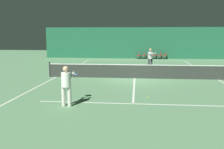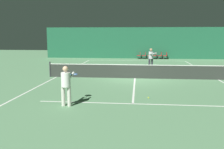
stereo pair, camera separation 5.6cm
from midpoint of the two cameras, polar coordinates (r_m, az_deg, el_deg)
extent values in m
plane|color=#56845B|center=(17.07, 5.34, -0.87)|extent=(60.00, 60.00, 0.00)
cube|color=#1E5B3D|center=(31.40, 5.71, 7.18)|extent=(23.00, 0.12, 3.86)
cube|color=silver|center=(28.86, 5.62, 3.18)|extent=(11.00, 0.10, 0.00)
cube|color=silver|center=(23.40, 5.53, 1.82)|extent=(8.25, 0.10, 0.00)
cube|color=silver|center=(10.82, 4.93, -6.68)|extent=(8.25, 0.10, 0.00)
cube|color=silver|center=(17.98, -12.47, -0.53)|extent=(0.10, 23.80, 0.00)
cube|color=silver|center=(17.88, 23.25, -1.11)|extent=(0.10, 23.80, 0.00)
cube|color=silver|center=(17.07, 5.34, -0.86)|extent=(0.10, 12.80, 0.00)
cube|color=#2D332D|center=(16.99, 5.36, 0.71)|extent=(11.90, 0.02, 0.95)
cube|color=white|center=(16.93, 5.39, 2.21)|extent=(11.90, 0.02, 0.05)
cylinder|color=#333338|center=(18.05, -13.88, 1.16)|extent=(0.10, 0.10, 1.07)
cylinder|color=beige|center=(10.57, -10.93, -4.90)|extent=(0.17, 0.17, 0.82)
cylinder|color=beige|center=(10.47, -9.59, -4.99)|extent=(0.17, 0.17, 0.82)
cylinder|color=white|center=(10.37, -10.38, -1.15)|extent=(0.41, 0.41, 0.59)
sphere|color=#DBAD89|center=(10.30, -10.45, 1.28)|extent=(0.23, 0.23, 0.23)
cylinder|color=white|center=(10.65, -10.65, -0.16)|extent=(0.14, 0.57, 0.24)
cylinder|color=white|center=(10.55, -9.09, -0.21)|extent=(0.14, 0.57, 0.24)
cylinder|color=black|center=(11.00, -9.09, -0.21)|extent=(0.05, 0.31, 0.03)
torus|color=#1951B2|center=(11.28, -8.57, 0.04)|extent=(0.36, 0.36, 0.03)
cylinder|color=silver|center=(11.28, -8.57, 0.04)|extent=(0.30, 0.30, 0.00)
cylinder|color=#2D2D38|center=(22.33, 9.20, 2.51)|extent=(0.23, 0.23, 0.86)
cylinder|color=#2D2D38|center=(22.18, 8.61, 2.48)|extent=(0.23, 0.23, 0.86)
cylinder|color=#B7B7BC|center=(22.18, 8.95, 4.40)|extent=(0.55, 0.55, 0.62)
sphere|color=tan|center=(22.15, 8.98, 5.60)|extent=(0.24, 0.24, 0.24)
cylinder|color=#B7B7BC|center=(22.02, 9.72, 4.72)|extent=(0.38, 0.57, 0.25)
cylinder|color=#B7B7BC|center=(21.84, 9.01, 4.70)|extent=(0.38, 0.57, 0.25)
cylinder|color=black|center=(21.58, 9.99, 4.42)|extent=(0.18, 0.28, 0.03)
torus|color=black|center=(21.33, 10.45, 4.35)|extent=(0.45, 0.45, 0.03)
cylinder|color=silver|center=(21.33, 10.45, 4.35)|extent=(0.38, 0.38, 0.00)
cylinder|color=#2D2D2D|center=(31.15, 5.77, 3.96)|extent=(0.03, 0.03, 0.39)
cylinder|color=#2D2D2D|center=(30.77, 5.76, 3.90)|extent=(0.03, 0.03, 0.39)
cylinder|color=#2D2D2D|center=(31.15, 6.47, 3.95)|extent=(0.03, 0.03, 0.39)
cylinder|color=#2D2D2D|center=(30.77, 6.47, 3.89)|extent=(0.03, 0.03, 0.39)
cube|color=#A51E1E|center=(30.94, 6.12, 4.33)|extent=(0.44, 0.44, 0.05)
cube|color=#A51E1E|center=(30.92, 6.50, 4.74)|extent=(0.04, 0.44, 0.40)
cylinder|color=#2D2D2D|center=(31.15, 6.95, 3.94)|extent=(0.03, 0.03, 0.39)
cylinder|color=#2D2D2D|center=(30.77, 6.96, 3.88)|extent=(0.03, 0.03, 0.39)
cylinder|color=#2D2D2D|center=(31.16, 7.65, 3.93)|extent=(0.03, 0.03, 0.39)
cylinder|color=#2D2D2D|center=(30.78, 7.67, 3.87)|extent=(0.03, 0.03, 0.39)
cube|color=#A51E1E|center=(30.95, 7.31, 4.31)|extent=(0.44, 0.44, 0.05)
cube|color=#A51E1E|center=(30.93, 7.69, 4.72)|extent=(0.04, 0.44, 0.40)
cylinder|color=#2D2D2D|center=(31.17, 8.13, 3.92)|extent=(0.03, 0.03, 0.39)
cylinder|color=#2D2D2D|center=(30.79, 8.16, 3.86)|extent=(0.03, 0.03, 0.39)
cylinder|color=#2D2D2D|center=(31.18, 8.83, 3.91)|extent=(0.03, 0.03, 0.39)
cylinder|color=#2D2D2D|center=(30.81, 8.86, 3.85)|extent=(0.03, 0.03, 0.39)
cube|color=#A51E1E|center=(30.97, 8.50, 4.29)|extent=(0.44, 0.44, 0.05)
cube|color=#A51E1E|center=(30.96, 8.88, 4.70)|extent=(0.04, 0.44, 0.40)
cylinder|color=#2D2D2D|center=(31.20, 9.31, 3.90)|extent=(0.03, 0.03, 0.39)
cylinder|color=#2D2D2D|center=(30.82, 9.35, 3.84)|extent=(0.03, 0.03, 0.39)
cylinder|color=#2D2D2D|center=(31.22, 10.01, 3.89)|extent=(0.03, 0.03, 0.39)
cylinder|color=#2D2D2D|center=(30.85, 10.06, 3.82)|extent=(0.03, 0.03, 0.39)
cube|color=#A51E1E|center=(31.00, 9.69, 4.27)|extent=(0.44, 0.44, 0.05)
cube|color=#A51E1E|center=(31.00, 10.07, 4.67)|extent=(0.04, 0.44, 0.40)
cylinder|color=#2D2D2D|center=(31.24, 10.49, 3.88)|extent=(0.03, 0.03, 0.39)
cylinder|color=#2D2D2D|center=(30.87, 10.54, 3.81)|extent=(0.03, 0.03, 0.39)
cylinder|color=#2D2D2D|center=(31.28, 11.18, 3.86)|extent=(0.03, 0.03, 0.39)
cylinder|color=#2D2D2D|center=(30.90, 11.24, 3.80)|extent=(0.03, 0.03, 0.39)
cube|color=#A51E1E|center=(31.05, 10.88, 4.24)|extent=(0.44, 0.44, 0.05)
cube|color=#A51E1E|center=(31.05, 11.26, 4.65)|extent=(0.04, 0.44, 0.40)
cylinder|color=#2D2D2D|center=(31.30, 11.66, 3.85)|extent=(0.03, 0.03, 0.39)
cylinder|color=#2D2D2D|center=(30.92, 11.73, 3.79)|extent=(0.03, 0.03, 0.39)
cylinder|color=#2D2D2D|center=(31.34, 12.35, 3.83)|extent=(0.03, 0.03, 0.39)
cylinder|color=#2D2D2D|center=(30.96, 12.43, 3.77)|extent=(0.03, 0.03, 0.39)
cube|color=#A51E1E|center=(31.11, 12.06, 4.21)|extent=(0.44, 0.44, 0.05)
cube|color=#A51E1E|center=(31.12, 12.44, 4.62)|extent=(0.04, 0.44, 0.40)
sphere|color=#D1DB33|center=(11.80, 8.47, -5.26)|extent=(0.07, 0.07, 0.07)
camera|label=1|loc=(0.03, -89.87, 0.02)|focal=40.00mm
camera|label=2|loc=(0.03, 90.13, -0.02)|focal=40.00mm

